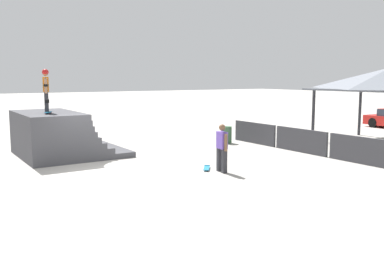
{
  "coord_description": "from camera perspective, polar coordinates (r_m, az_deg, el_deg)",
  "views": [
    {
      "loc": [
        14.66,
        -5.49,
        3.31
      ],
      "look_at": [
        -0.44,
        4.25,
        1.03
      ],
      "focal_mm": 40.0,
      "sensor_mm": 36.0,
      "label": 1
    }
  ],
  "objects": [
    {
      "name": "trash_bin",
      "position": [
        21.69,
        4.63,
        -0.44
      ],
      "size": [
        0.52,
        0.52,
        0.85
      ],
      "primitive_type": "cylinder",
      "color": "#385B3D",
      "rests_on": "ground"
    },
    {
      "name": "barrier_fence",
      "position": [
        19.58,
        14.29,
        -1.17
      ],
      "size": [
        9.11,
        0.12,
        1.05
      ],
      "color": "#3D3D42",
      "rests_on": "ground"
    },
    {
      "name": "ground_plane",
      "position": [
        16.0,
        -12.09,
        -4.88
      ],
      "size": [
        160.0,
        160.0,
        0.0
      ],
      "primitive_type": "plane",
      "color": "#ADA8A0"
    },
    {
      "name": "skateboard_on_deck",
      "position": [
        17.88,
        -18.62,
        2.44
      ],
      "size": [
        0.83,
        0.49,
        0.09
      ],
      "rotation": [
        0.0,
        0.0,
        -0.38
      ],
      "color": "red",
      "rests_on": "quarter_pipe_ramp"
    },
    {
      "name": "skateboard_on_ground",
      "position": [
        15.55,
        1.98,
        -4.84
      ],
      "size": [
        0.78,
        0.67,
        0.09
      ],
      "rotation": [
        0.0,
        0.0,
        2.48
      ],
      "color": "silver",
      "rests_on": "ground"
    },
    {
      "name": "quarter_pipe_ramp",
      "position": [
        18.91,
        -17.63,
        -0.62
      ],
      "size": [
        4.23,
        4.14,
        1.88
      ],
      "color": "#424247",
      "rests_on": "ground"
    },
    {
      "name": "skater_on_deck",
      "position": [
        18.3,
        -18.89,
        5.54
      ],
      "size": [
        0.76,
        0.35,
        1.77
      ],
      "rotation": [
        0.0,
        0.0,
        -0.25
      ],
      "color": "#2D2D33",
      "rests_on": "quarter_pipe_ramp"
    },
    {
      "name": "bystander_walking",
      "position": [
        14.97,
        4.01,
        -1.89
      ],
      "size": [
        0.69,
        0.29,
        1.7
      ],
      "rotation": [
        0.0,
        0.0,
        2.99
      ],
      "color": "#2D2D33",
      "rests_on": "ground"
    }
  ]
}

